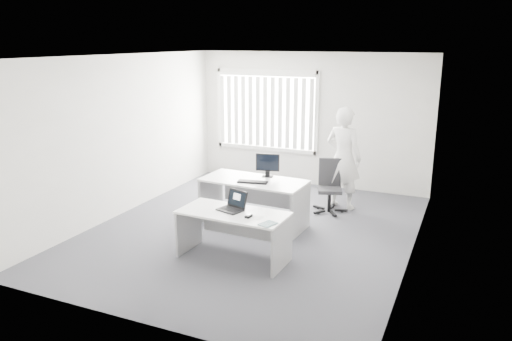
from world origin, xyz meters
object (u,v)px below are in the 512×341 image
at_px(desk_near, 233,225).
at_px(monitor, 268,165).
at_px(laptop, 230,202).
at_px(person, 343,158).
at_px(desk_far, 254,192).
at_px(office_chair, 329,195).

relative_size(desk_near, monitor, 3.89).
height_order(desk_near, laptop, laptop).
bearing_deg(desk_near, person, 75.57).
height_order(person, laptop, person).
bearing_deg(desk_far, person, 56.02).
bearing_deg(desk_far, office_chair, 53.55).
bearing_deg(monitor, desk_near, -97.73).
xyz_separation_m(office_chair, laptop, (-0.75, -2.50, 0.54)).
distance_m(desk_near, person, 3.00).
xyz_separation_m(laptop, monitor, (-0.08, 1.58, 0.15)).
height_order(office_chair, person, person).
distance_m(person, laptop, 2.95).
relative_size(office_chair, person, 0.51).
xyz_separation_m(desk_far, laptop, (0.22, -1.31, 0.27)).
height_order(office_chair, monitor, monitor).
xyz_separation_m(desk_near, monitor, (-0.15, 1.61, 0.48)).
distance_m(office_chair, person, 0.73).
bearing_deg(person, desk_far, 65.51).
xyz_separation_m(desk_far, monitor, (0.14, 0.27, 0.42)).
bearing_deg(person, desk_near, 85.99).
bearing_deg(laptop, desk_far, 117.12).
relative_size(office_chair, laptop, 2.79).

